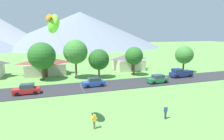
{
  "coord_description": "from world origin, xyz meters",
  "views": [
    {
      "loc": [
        -8.98,
        -6.0,
        9.91
      ],
      "look_at": [
        -0.79,
        18.16,
        5.09
      ],
      "focal_mm": 30.85,
      "sensor_mm": 36.0,
      "label": 1
    }
  ],
  "objects_px": {
    "parked_car_green_west_end": "(158,79)",
    "parked_car_blue_mid_east": "(94,82)",
    "tree_near_left": "(42,56)",
    "tree_center": "(184,55)",
    "tree_right_of_center": "(99,60)",
    "watcher_person": "(166,112)",
    "parked_car_red_mid_west": "(27,89)",
    "pickup_truck_navy_west_side": "(181,73)",
    "house_left_center": "(128,61)",
    "kite_flyer_with_kite": "(54,25)",
    "house_leftmost": "(45,65)",
    "tree_near_right": "(134,56)",
    "tree_left_of_center": "(75,52)"
  },
  "relations": [
    {
      "from": "parked_car_green_west_end",
      "to": "watcher_person",
      "type": "relative_size",
      "value": 2.55
    },
    {
      "from": "tree_right_of_center",
      "to": "watcher_person",
      "type": "xyz_separation_m",
      "value": [
        1.83,
        -23.48,
        -3.31
      ]
    },
    {
      "from": "tree_near_left",
      "to": "tree_center",
      "type": "height_order",
      "value": "tree_near_left"
    },
    {
      "from": "parked_car_green_west_end",
      "to": "parked_car_blue_mid_east",
      "type": "relative_size",
      "value": 1.0
    },
    {
      "from": "tree_near_left",
      "to": "watcher_person",
      "type": "xyz_separation_m",
      "value": [
        13.87,
        -25.13,
        -4.4
      ]
    },
    {
      "from": "house_left_center",
      "to": "parked_car_green_west_end",
      "type": "relative_size",
      "value": 1.92
    },
    {
      "from": "tree_right_of_center",
      "to": "watcher_person",
      "type": "distance_m",
      "value": 23.79
    },
    {
      "from": "house_left_center",
      "to": "parked_car_blue_mid_east",
      "type": "xyz_separation_m",
      "value": [
        -13.24,
        -14.22,
        -1.49
      ]
    },
    {
      "from": "house_leftmost",
      "to": "tree_near_right",
      "type": "height_order",
      "value": "tree_near_right"
    },
    {
      "from": "tree_left_of_center",
      "to": "pickup_truck_navy_west_side",
      "type": "distance_m",
      "value": 24.37
    },
    {
      "from": "house_left_center",
      "to": "tree_near_left",
      "type": "height_order",
      "value": "tree_near_left"
    },
    {
      "from": "tree_near_right",
      "to": "kite_flyer_with_kite",
      "type": "xyz_separation_m",
      "value": [
        -18.79,
        -21.89,
        5.96
      ]
    },
    {
      "from": "tree_near_left",
      "to": "house_left_center",
      "type": "bearing_deg",
      "value": 13.88
    },
    {
      "from": "parked_car_green_west_end",
      "to": "tree_center",
      "type": "bearing_deg",
      "value": 31.68
    },
    {
      "from": "tree_center",
      "to": "parked_car_red_mid_west",
      "type": "bearing_deg",
      "value": -169.17
    },
    {
      "from": "tree_near_left",
      "to": "parked_car_green_west_end",
      "type": "distance_m",
      "value": 24.69
    },
    {
      "from": "tree_near_right",
      "to": "tree_left_of_center",
      "type": "bearing_deg",
      "value": 174.5
    },
    {
      "from": "house_leftmost",
      "to": "tree_near_right",
      "type": "bearing_deg",
      "value": -21.5
    },
    {
      "from": "house_leftmost",
      "to": "tree_right_of_center",
      "type": "height_order",
      "value": "tree_right_of_center"
    },
    {
      "from": "watcher_person",
      "to": "tree_left_of_center",
      "type": "bearing_deg",
      "value": 105.51
    },
    {
      "from": "tree_right_of_center",
      "to": "pickup_truck_navy_west_side",
      "type": "height_order",
      "value": "tree_right_of_center"
    },
    {
      "from": "tree_near_left",
      "to": "parked_car_green_west_end",
      "type": "xyz_separation_m",
      "value": [
        22.01,
        -10.27,
        -4.41
      ]
    },
    {
      "from": "house_leftmost",
      "to": "watcher_person",
      "type": "xyz_separation_m",
      "value": [
        13.34,
        -31.22,
        -1.38
      ]
    },
    {
      "from": "tree_center",
      "to": "parked_car_red_mid_west",
      "type": "distance_m",
      "value": 37.71
    },
    {
      "from": "tree_center",
      "to": "tree_right_of_center",
      "type": "distance_m",
      "value": 22.38
    },
    {
      "from": "tree_left_of_center",
      "to": "parked_car_red_mid_west",
      "type": "bearing_deg",
      "value": -136.05
    },
    {
      "from": "tree_near_right",
      "to": "parked_car_red_mid_west",
      "type": "bearing_deg",
      "value": -161.24
    },
    {
      "from": "kite_flyer_with_kite",
      "to": "house_leftmost",
      "type": "bearing_deg",
      "value": 92.52
    },
    {
      "from": "pickup_truck_navy_west_side",
      "to": "kite_flyer_with_kite",
      "type": "distance_m",
      "value": 33.95
    },
    {
      "from": "tree_right_of_center",
      "to": "tree_near_right",
      "type": "distance_m",
      "value": 8.61
    },
    {
      "from": "parked_car_green_west_end",
      "to": "watcher_person",
      "type": "distance_m",
      "value": 16.94
    },
    {
      "from": "tree_left_of_center",
      "to": "watcher_person",
      "type": "xyz_separation_m",
      "value": [
        6.83,
        -24.61,
        -5.1
      ]
    },
    {
      "from": "house_left_center",
      "to": "kite_flyer_with_kite",
      "type": "xyz_separation_m",
      "value": [
        -20.54,
        -29.25,
        8.33
      ]
    },
    {
      "from": "watcher_person",
      "to": "kite_flyer_with_kite",
      "type": "bearing_deg",
      "value": 173.34
    },
    {
      "from": "pickup_truck_navy_west_side",
      "to": "kite_flyer_with_kite",
      "type": "height_order",
      "value": "kite_flyer_with_kite"
    },
    {
      "from": "tree_right_of_center",
      "to": "tree_near_right",
      "type": "relative_size",
      "value": 0.95
    },
    {
      "from": "tree_left_of_center",
      "to": "parked_car_green_west_end",
      "type": "height_order",
      "value": "tree_left_of_center"
    },
    {
      "from": "tree_near_left",
      "to": "tree_center",
      "type": "relative_size",
      "value": 1.19
    },
    {
      "from": "kite_flyer_with_kite",
      "to": "tree_left_of_center",
      "type": "bearing_deg",
      "value": 77.37
    },
    {
      "from": "house_leftmost",
      "to": "tree_center",
      "type": "xyz_separation_m",
      "value": [
        33.87,
        -8.71,
        2.32
      ]
    },
    {
      "from": "house_left_center",
      "to": "tree_center",
      "type": "xyz_separation_m",
      "value": [
        12.02,
        -8.15,
        2.22
      ]
    },
    {
      "from": "parked_car_red_mid_west",
      "to": "parked_car_blue_mid_east",
      "type": "height_order",
      "value": "same"
    },
    {
      "from": "house_left_center",
      "to": "tree_near_left",
      "type": "bearing_deg",
      "value": -166.12
    },
    {
      "from": "parked_car_blue_mid_east",
      "to": "kite_flyer_with_kite",
      "type": "height_order",
      "value": "kite_flyer_with_kite"
    },
    {
      "from": "tree_right_of_center",
      "to": "watcher_person",
      "type": "height_order",
      "value": "tree_right_of_center"
    },
    {
      "from": "tree_near_right",
      "to": "house_left_center",
      "type": "bearing_deg",
      "value": 76.64
    },
    {
      "from": "house_leftmost",
      "to": "tree_near_left",
      "type": "xyz_separation_m",
      "value": [
        -0.53,
        -6.09,
        3.03
      ]
    },
    {
      "from": "watcher_person",
      "to": "parked_car_red_mid_west",
      "type": "bearing_deg",
      "value": 136.57
    },
    {
      "from": "parked_car_red_mid_west",
      "to": "pickup_truck_navy_west_side",
      "type": "relative_size",
      "value": 0.81
    },
    {
      "from": "kite_flyer_with_kite",
      "to": "watcher_person",
      "type": "bearing_deg",
      "value": -6.66
    }
  ]
}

